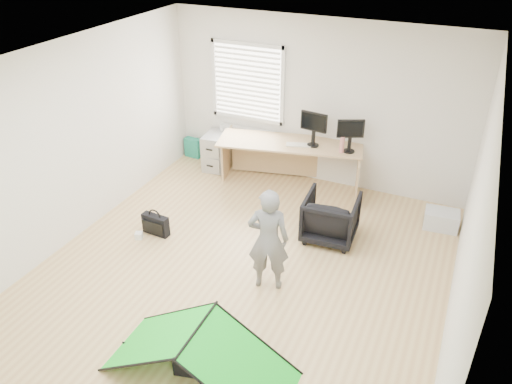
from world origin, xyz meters
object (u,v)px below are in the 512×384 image
at_px(duffel_bag, 205,359).
at_px(laptop_bag, 156,225).
at_px(monitor_right, 350,140).
at_px(thermos, 342,145).
at_px(person, 268,240).
at_px(monitor_left, 314,134).
at_px(filing_cabinet, 218,151).
at_px(storage_crate, 441,219).
at_px(kite, 199,351).
at_px(desk, 289,164).
at_px(office_chair, 331,217).

bearing_deg(duffel_bag, laptop_bag, 121.00).
xyz_separation_m(monitor_right, laptop_bag, (-2.17, -2.16, -0.84)).
xyz_separation_m(thermos, person, (-0.18, -2.46, -0.24)).
distance_m(monitor_left, person, 2.54).
height_order(filing_cabinet, storage_crate, filing_cabinet).
xyz_separation_m(kite, duffel_bag, (0.02, 0.06, -0.17)).
bearing_deg(person, desk, -91.74).
distance_m(monitor_right, kite, 4.12).
bearing_deg(laptop_bag, thermos, 48.89).
distance_m(desk, monitor_left, 0.71).
bearing_deg(laptop_bag, duffel_bag, -41.35).
xyz_separation_m(office_chair, kite, (-0.49, -2.82, -0.04)).
distance_m(monitor_left, laptop_bag, 2.80).
bearing_deg(monitor_right, thermos, -170.87).
height_order(office_chair, duffel_bag, office_chair).
distance_m(kite, duffel_bag, 0.18).
bearing_deg(office_chair, duffel_bag, 76.60).
bearing_deg(monitor_left, office_chair, -52.70).
xyz_separation_m(monitor_right, thermos, (-0.10, -0.07, -0.07)).
bearing_deg(kite, filing_cabinet, 115.02).
bearing_deg(kite, storage_crate, 62.28).
relative_size(desk, kite, 1.21).
xyz_separation_m(thermos, duffel_bag, (-0.25, -3.91, -0.79)).
relative_size(kite, laptop_bag, 4.74).
relative_size(monitor_left, office_chair, 0.59).
xyz_separation_m(monitor_right, duffel_bag, (-0.35, -3.98, -0.86)).
height_order(monitor_left, laptop_bag, monitor_left).
distance_m(desk, storage_crate, 2.51).
distance_m(desk, thermos, 1.01).
xyz_separation_m(thermos, kite, (-0.27, -3.98, -0.62)).
bearing_deg(storage_crate, desk, 173.98).
bearing_deg(duffel_bag, desk, 84.72).
distance_m(thermos, kite, 4.04).
distance_m(storage_crate, duffel_bag, 4.12).
height_order(thermos, kite, thermos).
height_order(office_chair, storage_crate, office_chair).
distance_m(monitor_right, duffel_bag, 4.09).
bearing_deg(desk, duffel_bag, -93.89).
height_order(desk, duffel_bag, desk).
relative_size(desk, laptop_bag, 5.74).
height_order(desk, office_chair, desk).
distance_m(thermos, office_chair, 1.32).
relative_size(monitor_left, kite, 0.23).
relative_size(kite, duffel_bag, 3.30).
height_order(thermos, office_chair, thermos).
xyz_separation_m(person, storage_crate, (1.80, 2.21, -0.55)).
relative_size(person, laptop_bag, 3.36).
distance_m(storage_crate, laptop_bag, 4.14).
relative_size(monitor_right, person, 0.30).
height_order(filing_cabinet, kite, filing_cabinet).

